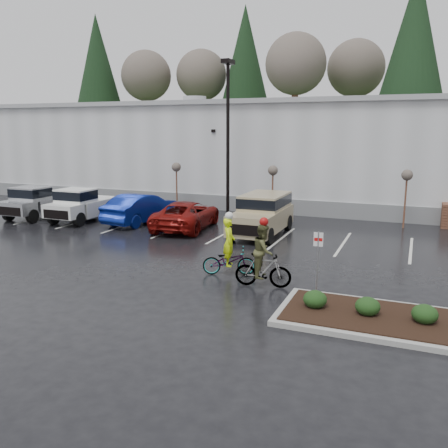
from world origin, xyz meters
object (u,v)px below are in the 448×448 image
at_px(suv_tan, 261,215).
at_px(cyclist_hivis, 229,255).
at_px(pickup_silver, 42,201).
at_px(car_red, 187,215).
at_px(cyclist_olive, 263,262).
at_px(sapling_east, 407,178).
at_px(sapling_mid, 273,173).
at_px(sapling_west, 176,170).
at_px(car_blue, 142,208).
at_px(pickup_white, 86,204).
at_px(lamppost, 228,123).
at_px(fire_lane_sign, 318,256).

height_order(suv_tan, cyclist_hivis, cyclist_hivis).
relative_size(pickup_silver, car_red, 0.96).
bearing_deg(cyclist_olive, car_red, 33.10).
relative_size(cyclist_hivis, cyclist_olive, 0.97).
bearing_deg(sapling_east, pickup_silver, -166.72).
relative_size(sapling_mid, sapling_east, 1.00).
height_order(sapling_west, car_blue, sapling_west).
distance_m(sapling_east, car_red, 12.06).
xyz_separation_m(car_blue, cyclist_hivis, (8.34, -7.32, -0.12)).
relative_size(sapling_west, pickup_silver, 0.62).
bearing_deg(sapling_west, pickup_silver, -144.03).
xyz_separation_m(pickup_white, car_blue, (3.50, 0.52, -0.13)).
xyz_separation_m(lamppost, pickup_silver, (-10.75, -3.90, -4.71)).
bearing_deg(cyclist_olive, lamppost, 18.87).
bearing_deg(suv_tan, sapling_mid, 99.80).
bearing_deg(suv_tan, sapling_west, 147.55).
bearing_deg(sapling_west, cyclist_hivis, -54.31).
xyz_separation_m(pickup_silver, car_red, (9.81, 0.22, -0.22)).
bearing_deg(sapling_east, car_red, -156.85).
height_order(sapling_mid, pickup_silver, sapling_mid).
bearing_deg(lamppost, fire_lane_sign, -56.54).
height_order(lamppost, suv_tan, lamppost).
relative_size(pickup_white, cyclist_olive, 2.13).
relative_size(lamppost, cyclist_olive, 3.78).
relative_size(pickup_silver, cyclist_hivis, 2.19).
distance_m(sapling_west, pickup_white, 6.16).
relative_size(sapling_mid, cyclist_olive, 1.31).
bearing_deg(cyclist_hivis, fire_lane_sign, -129.94).
relative_size(suv_tan, cyclist_olive, 2.09).
distance_m(car_red, cyclist_olive, 10.25).
relative_size(car_red, cyclist_olive, 2.23).
bearing_deg(fire_lane_sign, pickup_silver, 156.92).
height_order(sapling_east, suv_tan, sapling_east).
height_order(car_blue, car_red, car_blue).
distance_m(sapling_mid, car_red, 6.13).
height_order(sapling_east, car_red, sapling_east).
bearing_deg(fire_lane_sign, car_blue, 144.04).
xyz_separation_m(sapling_west, sapling_mid, (6.50, 0.00, 0.00)).
relative_size(fire_lane_sign, pickup_silver, 0.42).
bearing_deg(pickup_silver, suv_tan, 1.04).
relative_size(sapling_west, sapling_mid, 1.00).
distance_m(car_blue, cyclist_olive, 12.87).
bearing_deg(pickup_white, lamppost, 26.04).
bearing_deg(pickup_white, sapling_mid, 25.01).
distance_m(fire_lane_sign, car_red, 11.95).
xyz_separation_m(pickup_silver, car_blue, (6.67, 0.72, -0.13)).
bearing_deg(pickup_white, car_blue, 8.49).
bearing_deg(cyclist_hivis, sapling_mid, -11.06).
height_order(sapling_east, cyclist_hivis, sapling_east).
height_order(lamppost, car_red, lamppost).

